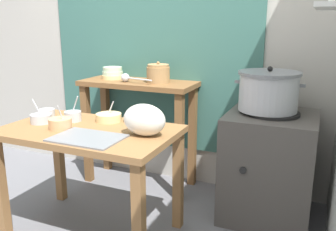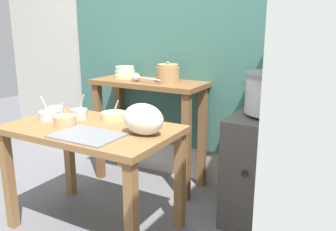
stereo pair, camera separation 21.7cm
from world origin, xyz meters
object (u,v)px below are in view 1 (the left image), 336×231
at_px(serving_tray, 87,138).
at_px(prep_bowl_3, 73,116).
at_px(prep_bowl_0, 60,123).
at_px(plastic_bag, 144,120).
at_px(back_shelf_table, 139,107).
at_px(stove_block, 269,166).
at_px(prep_bowl_4, 47,112).
at_px(prep_table, 89,145).
at_px(bowl_stack_enamel, 113,73).
at_px(prep_bowl_2, 41,118).
at_px(steamer_pot, 268,91).
at_px(prep_bowl_1, 109,117).
at_px(ladle, 127,78).
at_px(clay_pot, 158,74).
at_px(prep_bowl_5, 132,118).

relative_size(serving_tray, prep_bowl_3, 2.30).
bearing_deg(prep_bowl_0, plastic_bag, 9.19).
relative_size(back_shelf_table, stove_block, 1.23).
height_order(serving_tray, prep_bowl_4, prep_bowl_4).
height_order(stove_block, serving_tray, stove_block).
relative_size(prep_table, serving_tray, 2.75).
height_order(bowl_stack_enamel, prep_bowl_3, bowl_stack_enamel).
distance_m(stove_block, prep_bowl_2, 1.60).
distance_m(plastic_bag, prep_bowl_2, 0.76).
xyz_separation_m(steamer_pot, prep_bowl_2, (-1.36, -0.70, -0.16)).
relative_size(prep_table, plastic_bag, 4.19).
bearing_deg(prep_bowl_0, prep_bowl_2, 163.47).
relative_size(prep_table, prep_bowl_1, 6.36).
bearing_deg(steamer_pot, back_shelf_table, 174.09).
distance_m(ladle, prep_bowl_1, 0.57).
distance_m(clay_pot, serving_tray, 1.00).
bearing_deg(stove_block, steamer_pot, 153.38).
bearing_deg(stove_block, prep_bowl_5, -153.91).
height_order(ladle, prep_bowl_3, ladle).
bearing_deg(back_shelf_table, prep_bowl_4, -120.71).
height_order(prep_bowl_3, prep_bowl_4, prep_bowl_3).
height_order(plastic_bag, prep_bowl_4, plastic_bag).
bearing_deg(prep_bowl_4, steamer_pot, 20.59).
relative_size(back_shelf_table, ladle, 3.19).
distance_m(prep_table, clay_pot, 0.89).
relative_size(plastic_bag, prep_bowl_4, 2.30).
distance_m(back_shelf_table, prep_bowl_1, 0.61).
height_order(prep_table, prep_bowl_1, prep_bowl_1).
height_order(plastic_bag, prep_bowl_2, plastic_bag).
bearing_deg(prep_bowl_1, prep_bowl_2, -150.81).
bearing_deg(plastic_bag, prep_bowl_4, 171.33).
bearing_deg(ladle, prep_bowl_5, -56.92).
xyz_separation_m(prep_table, back_shelf_table, (-0.07, 0.80, 0.07)).
distance_m(ladle, plastic_bag, 0.89).
relative_size(serving_tray, prep_bowl_5, 3.68).
bearing_deg(steamer_pot, prep_bowl_2, -152.74).
xyz_separation_m(steamer_pot, ladle, (-1.13, 0.03, 0.02)).
distance_m(bowl_stack_enamel, serving_tray, 1.12).
relative_size(bowl_stack_enamel, prep_bowl_5, 1.69).
relative_size(steamer_pot, serving_tray, 1.16).
bearing_deg(prep_bowl_1, plastic_bag, -27.26).
relative_size(clay_pot, prep_bowl_0, 1.18).
bearing_deg(prep_bowl_1, serving_tray, -75.55).
xyz_separation_m(back_shelf_table, prep_bowl_5, (0.25, -0.55, 0.07)).
distance_m(prep_table, ladle, 0.81).
bearing_deg(prep_bowl_5, prep_bowl_2, -154.33).
xyz_separation_m(prep_bowl_1, prep_bowl_2, (-0.39, -0.22, 0.00)).
distance_m(bowl_stack_enamel, prep_bowl_1, 0.75).
bearing_deg(prep_bowl_1, prep_bowl_5, 15.99).
bearing_deg(prep_bowl_5, plastic_bag, -47.66).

